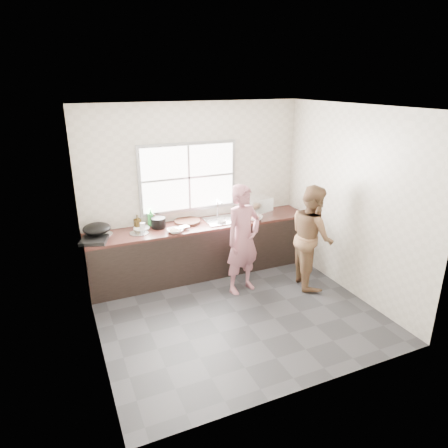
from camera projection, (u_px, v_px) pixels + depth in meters
name	position (u px, v px, depth m)	size (l,w,h in m)	color
floor	(236.00, 312.00, 5.48)	(3.60, 3.20, 0.01)	#2C2C2F
ceiling	(239.00, 107.00, 4.55)	(3.60, 3.20, 0.01)	silver
wall_back	(194.00, 189.00, 6.40)	(3.60, 0.01, 2.70)	beige
wall_left	(88.00, 241.00, 4.33)	(0.01, 3.20, 2.70)	beige
wall_right	(351.00, 202.00, 5.70)	(0.01, 3.20, 2.70)	beige
wall_front	(313.00, 272.00, 3.63)	(3.60, 0.01, 2.70)	beige
cabinet	(202.00, 250.00, 6.45)	(3.60, 0.62, 0.82)	black
countertop	(202.00, 225.00, 6.30)	(3.60, 0.64, 0.04)	#3C1E18
sink	(222.00, 220.00, 6.42)	(0.55, 0.45, 0.02)	silver
faucet	(217.00, 208.00, 6.55)	(0.02, 0.02, 0.30)	silver
window_frame	(188.00, 177.00, 6.28)	(1.60, 0.05, 1.10)	#9EA0A5
window_glazing	(189.00, 178.00, 6.26)	(1.50, 0.01, 1.00)	white
woman	(243.00, 243.00, 5.80)	(0.56, 0.37, 1.52)	#A86570
person_side	(312.00, 236.00, 5.98)	(0.76, 0.60, 1.57)	brown
cutting_board	(188.00, 221.00, 6.32)	(0.41, 0.41, 0.04)	#311B13
cleaver	(182.00, 227.00, 6.02)	(0.22, 0.11, 0.01)	#B8BBC0
bowl_mince	(175.00, 231.00, 5.91)	(0.23, 0.23, 0.06)	white
bowl_crabs	(255.00, 218.00, 6.43)	(0.19, 0.19, 0.06)	silver
bowl_held	(222.00, 221.00, 6.32)	(0.18, 0.18, 0.06)	silver
black_pot	(158.00, 223.00, 6.09)	(0.22, 0.22, 0.16)	black
plate_food	(142.00, 228.00, 6.07)	(0.25, 0.25, 0.02)	silver
bottle_green	(151.00, 217.00, 6.16)	(0.11, 0.11, 0.28)	#2A8234
bottle_brown_tall	(137.00, 222.00, 6.09)	(0.08, 0.08, 0.18)	#3D2B0F
bottle_brown_short	(154.00, 220.00, 6.18)	(0.13, 0.13, 0.16)	#4D1C13
glass_jar	(143.00, 226.00, 6.01)	(0.08, 0.08, 0.11)	silver
burner	(94.00, 240.00, 5.57)	(0.35, 0.35, 0.05)	black
wok	(97.00, 229.00, 5.70)	(0.39, 0.39, 0.15)	black
dish_rack	(258.00, 207.00, 6.60)	(0.42, 0.29, 0.31)	white
pot_lid_left	(103.00, 234.00, 5.85)	(0.26, 0.26, 0.01)	silver
pot_lid_right	(139.00, 233.00, 5.88)	(0.27, 0.27, 0.01)	#A5A8AB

